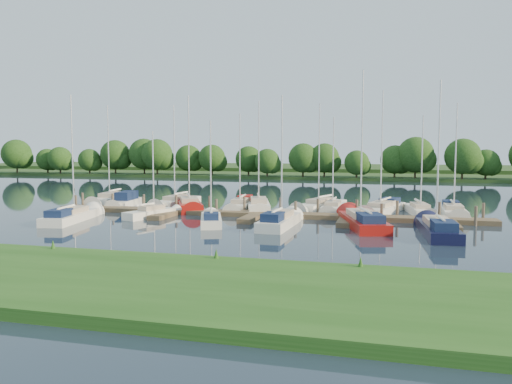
% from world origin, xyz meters
% --- Properties ---
extents(ground, '(260.00, 260.00, 0.00)m').
position_xyz_m(ground, '(0.00, 0.00, 0.00)').
color(ground, '#192733').
rests_on(ground, ground).
extents(near_bank, '(90.00, 10.00, 0.50)m').
position_xyz_m(near_bank, '(0.00, -16.00, 0.25)').
color(near_bank, '#1D4915').
rests_on(near_bank, ground).
extents(dock, '(40.00, 6.00, 0.40)m').
position_xyz_m(dock, '(0.00, 7.31, 0.20)').
color(dock, '#4A3A29').
rests_on(dock, ground).
extents(mooring_pilings, '(38.24, 2.84, 2.00)m').
position_xyz_m(mooring_pilings, '(0.00, 8.43, 0.60)').
color(mooring_pilings, '#473D33').
rests_on(mooring_pilings, ground).
extents(far_shore, '(180.00, 30.00, 0.60)m').
position_xyz_m(far_shore, '(0.00, 75.00, 0.30)').
color(far_shore, '#204119').
rests_on(far_shore, ground).
extents(distant_hill, '(220.00, 40.00, 1.40)m').
position_xyz_m(distant_hill, '(0.00, 100.00, 0.70)').
color(distant_hill, '#314A20').
rests_on(distant_hill, ground).
extents(treeline, '(147.35, 10.42, 8.25)m').
position_xyz_m(treeline, '(1.40, 62.09, 4.13)').
color(treeline, '#38281C').
rests_on(treeline, ground).
extents(sailboat_n_0, '(2.95, 8.90, 11.31)m').
position_xyz_m(sailboat_n_0, '(-18.78, 14.32, 0.28)').
color(sailboat_n_0, white).
rests_on(sailboat_n_0, ground).
extents(motorboat, '(2.39, 6.42, 1.99)m').
position_xyz_m(motorboat, '(-15.54, 11.90, 0.39)').
color(motorboat, white).
rests_on(motorboat, ground).
extents(sailboat_n_2, '(2.55, 8.73, 11.05)m').
position_xyz_m(sailboat_n_2, '(-10.68, 13.87, 0.27)').
color(sailboat_n_2, white).
rests_on(sailboat_n_2, ground).
extents(sailboat_n_3, '(5.58, 8.98, 11.77)m').
position_xyz_m(sailboat_n_3, '(-8.20, 11.56, 0.28)').
color(sailboat_n_3, maroon).
rests_on(sailboat_n_3, ground).
extents(sailboat_n_4, '(2.32, 7.78, 9.97)m').
position_xyz_m(sailboat_n_4, '(-2.99, 12.42, 0.33)').
color(sailboat_n_4, white).
rests_on(sailboat_n_4, ground).
extents(sailboat_n_5, '(4.02, 8.76, 11.22)m').
position_xyz_m(sailboat_n_5, '(-1.14, 12.42, 0.28)').
color(sailboat_n_5, white).
rests_on(sailboat_n_5, ground).
extents(sailboat_n_6, '(4.49, 8.53, 10.94)m').
position_xyz_m(sailboat_n_6, '(4.71, 14.35, 0.28)').
color(sailboat_n_6, white).
rests_on(sailboat_n_6, ground).
extents(sailboat_n_7, '(1.88, 7.38, 9.47)m').
position_xyz_m(sailboat_n_7, '(6.16, 12.98, 0.27)').
color(sailboat_n_7, white).
rests_on(sailboat_n_7, ground).
extents(sailboat_n_8, '(4.37, 9.45, 11.86)m').
position_xyz_m(sailboat_n_8, '(10.77, 13.06, 0.32)').
color(sailboat_n_8, white).
rests_on(sailboat_n_8, ground).
extents(sailboat_n_9, '(2.66, 7.50, 9.50)m').
position_xyz_m(sailboat_n_9, '(14.22, 13.12, 0.27)').
color(sailboat_n_9, white).
rests_on(sailboat_n_9, ground).
extents(sailboat_n_10, '(2.10, 8.32, 10.55)m').
position_xyz_m(sailboat_n_10, '(17.12, 13.05, 0.31)').
color(sailboat_n_10, white).
rests_on(sailboat_n_10, ground).
extents(sailboat_s_0, '(3.30, 8.72, 11.01)m').
position_xyz_m(sailboat_s_0, '(-14.57, 1.14, 0.33)').
color(sailboat_s_0, white).
rests_on(sailboat_s_0, ground).
extents(sailboat_s_1, '(3.10, 6.05, 8.02)m').
position_xyz_m(sailboat_s_1, '(-9.03, 4.87, 0.28)').
color(sailboat_s_1, white).
rests_on(sailboat_s_1, ground).
extents(sailboat_s_2, '(3.46, 6.69, 8.72)m').
position_xyz_m(sailboat_s_2, '(-2.55, 2.40, 0.32)').
color(sailboat_s_2, white).
rests_on(sailboat_s_2, ground).
extents(sailboat_s_3, '(2.25, 8.30, 10.72)m').
position_xyz_m(sailboat_s_3, '(3.10, 2.63, 0.34)').
color(sailboat_s_3, white).
rests_on(sailboat_s_3, ground).
extents(sailboat_s_4, '(4.53, 10.07, 12.68)m').
position_xyz_m(sailboat_s_4, '(9.31, 4.41, 0.34)').
color(sailboat_s_4, maroon).
rests_on(sailboat_s_4, ground).
extents(sailboat_s_5, '(2.62, 8.92, 11.37)m').
position_xyz_m(sailboat_s_5, '(14.69, 1.69, 0.34)').
color(sailboat_s_5, black).
rests_on(sailboat_s_5, ground).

